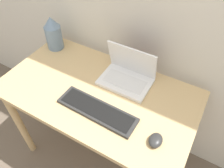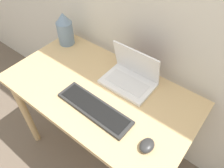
# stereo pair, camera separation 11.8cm
# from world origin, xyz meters

# --- Properties ---
(desk) EXTENTS (1.16, 0.64, 0.77)m
(desk) POSITION_xyz_m (0.00, 0.32, 0.66)
(desk) COLOR tan
(desk) RESTS_ON ground_plane
(laptop) EXTENTS (0.30, 0.21, 0.22)m
(laptop) POSITION_xyz_m (0.11, 0.49, 0.82)
(laptop) COLOR white
(laptop) RESTS_ON desk
(keyboard) EXTENTS (0.45, 0.14, 0.02)m
(keyboard) POSITION_xyz_m (0.08, 0.19, 0.78)
(keyboard) COLOR #2D2D2D
(keyboard) RESTS_ON desk
(mouse) EXTENTS (0.06, 0.08, 0.04)m
(mouse) POSITION_xyz_m (0.42, 0.18, 0.79)
(mouse) COLOR #2D2D2D
(mouse) RESTS_ON desk
(vase) EXTENTS (0.11, 0.11, 0.24)m
(vase) POSITION_xyz_m (-0.48, 0.53, 0.89)
(vase) COLOR slate
(vase) RESTS_ON desk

